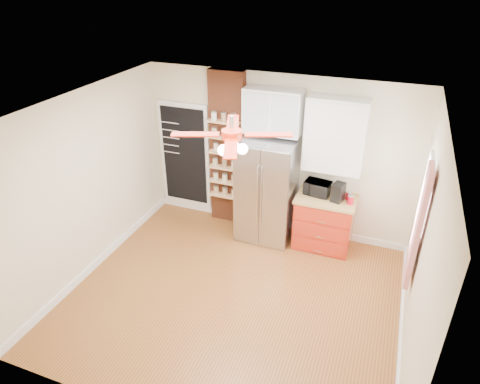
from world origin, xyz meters
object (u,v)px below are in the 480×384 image
at_px(pantry_jar_oats, 216,147).
at_px(canister_left, 350,200).
at_px(red_cabinet, 324,222).
at_px(fridge, 267,190).
at_px(coffee_maker, 338,192).
at_px(toaster_oven, 317,188).
at_px(ceiling_fan, 232,135).

bearing_deg(pantry_jar_oats, canister_left, -4.63).
bearing_deg(red_cabinet, fridge, -177.05).
bearing_deg(coffee_maker, canister_left, 6.98).
bearing_deg(fridge, toaster_oven, 8.13).
height_order(canister_left, pantry_jar_oats, pantry_jar_oats).
height_order(toaster_oven, coffee_maker, coffee_maker).
xyz_separation_m(coffee_maker, pantry_jar_oats, (-2.10, 0.16, 0.39)).
bearing_deg(ceiling_fan, red_cabinet, 61.29).
height_order(red_cabinet, pantry_jar_oats, pantry_jar_oats).
relative_size(fridge, toaster_oven, 4.36).
relative_size(toaster_oven, canister_left, 3.05).
xyz_separation_m(red_cabinet, toaster_oven, (-0.17, 0.06, 0.56)).
bearing_deg(fridge, canister_left, -0.47).
height_order(red_cabinet, toaster_oven, toaster_oven).
relative_size(canister_left, pantry_jar_oats, 1.02).
bearing_deg(pantry_jar_oats, coffee_maker, -4.36).
relative_size(red_cabinet, ceiling_fan, 0.67).
bearing_deg(coffee_maker, red_cabinet, -176.97).
xyz_separation_m(coffee_maker, canister_left, (0.20, -0.03, -0.08)).
relative_size(fridge, coffee_maker, 5.94).
bearing_deg(red_cabinet, pantry_jar_oats, 176.29).
distance_m(red_cabinet, pantry_jar_oats, 2.17).
distance_m(red_cabinet, toaster_oven, 0.59).
xyz_separation_m(fridge, pantry_jar_oats, (-0.96, 0.18, 0.56)).
xyz_separation_m(ceiling_fan, toaster_oven, (0.75, 1.74, -1.41)).
distance_m(toaster_oven, canister_left, 0.55).
bearing_deg(canister_left, toaster_oven, 166.78).
relative_size(toaster_oven, pantry_jar_oats, 3.12).
bearing_deg(coffee_maker, fridge, -164.73).
xyz_separation_m(red_cabinet, ceiling_fan, (-0.92, -1.68, 1.97)).
distance_m(fridge, ceiling_fan, 2.25).
height_order(toaster_oven, pantry_jar_oats, pantry_jar_oats).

